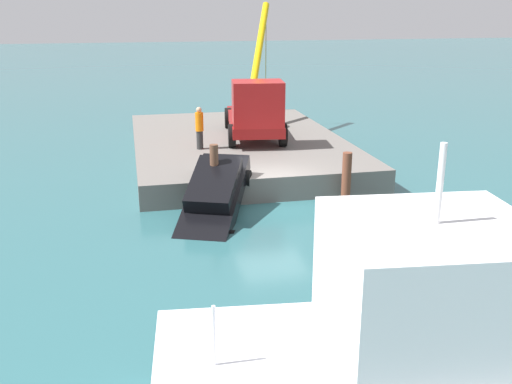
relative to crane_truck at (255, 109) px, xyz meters
The scene contains 7 objects.
ground 6.75m from the crane_truck, ahead, with size 200.00×200.00×0.00m, color #2D6066.
dock 2.09m from the crane_truck, 128.03° to the right, with size 13.67×9.43×0.93m, color slate.
crane_truck is the anchor object (origin of this frame).
dock_worker 3.08m from the crane_truck, 63.62° to the right, with size 0.34×0.34×1.80m.
salvaged_car 7.90m from the crane_truck, 22.58° to the right, with size 4.72×3.23×2.51m.
piling_near 7.20m from the crane_truck, 23.74° to the right, with size 0.29×0.29×2.31m, color brown.
piling_mid 7.10m from the crane_truck, 15.63° to the left, with size 0.33×0.33×1.82m, color brown.
Camera 1 is at (19.06, -4.81, 6.75)m, focal length 40.52 mm.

